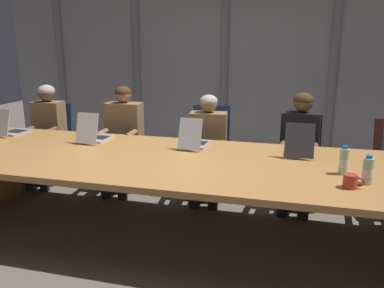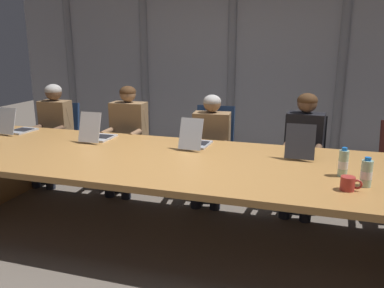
# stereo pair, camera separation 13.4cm
# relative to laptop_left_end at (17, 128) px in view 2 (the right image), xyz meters

# --- Properties ---
(ground_plane) EXTENTS (14.16, 14.16, 0.00)m
(ground_plane) POSITION_rel_laptop_left_end_xyz_m (2.00, -0.42, -0.78)
(ground_plane) COLOR #6B6056
(conference_table) EXTENTS (4.69, 1.45, 0.73)m
(conference_table) POSITION_rel_laptop_left_end_xyz_m (2.00, -0.42, -0.18)
(conference_table) COLOR #B77F42
(conference_table) RESTS_ON ground_plane
(curtain_backdrop) EXTENTS (7.08, 0.17, 3.10)m
(curtain_backdrop) POSITION_rel_laptop_left_end_xyz_m (2.00, 2.23, 0.77)
(curtain_backdrop) COLOR #9999A0
(curtain_backdrop) RESTS_ON ground_plane
(laptop_left_end) EXTENTS (0.25, 0.39, 0.29)m
(laptop_left_end) POSITION_rel_laptop_left_end_xyz_m (0.00, 0.00, 0.00)
(laptop_left_end) COLOR #A8ADB7
(laptop_left_end) RESTS_ON conference_table
(laptop_left_mid) EXTENTS (0.22, 0.40, 0.30)m
(laptop_left_mid) POSITION_rel_laptop_left_end_xyz_m (1.01, -0.04, 0.00)
(laptop_left_mid) COLOR #BCBCC1
(laptop_left_mid) RESTS_ON conference_table
(laptop_center) EXTENTS (0.23, 0.42, 0.29)m
(laptop_center) POSITION_rel_laptop_left_end_xyz_m (2.03, -0.00, 0.00)
(laptop_center) COLOR #A8ADB7
(laptop_center) RESTS_ON conference_table
(laptop_right_mid) EXTENTS (0.24, 0.41, 0.30)m
(laptop_right_mid) POSITION_rel_laptop_left_end_xyz_m (2.98, -0.02, 0.00)
(laptop_right_mid) COLOR #2D2D33
(laptop_right_mid) RESTS_ON conference_table
(office_chair_left_end) EXTENTS (0.60, 0.60, 0.93)m
(office_chair_left_end) POSITION_rel_laptop_left_end_xyz_m (-0.01, 0.70, -0.43)
(office_chair_left_end) COLOR navy
(office_chair_left_end) RESTS_ON ground_plane
(office_chair_left_mid) EXTENTS (0.60, 0.61, 0.97)m
(office_chair_left_mid) POSITION_rel_laptop_left_end_xyz_m (0.97, 0.70, -0.42)
(office_chair_left_mid) COLOR #2D2D38
(office_chair_left_mid) RESTS_ON ground_plane
(office_chair_center) EXTENTS (0.60, 0.60, 0.99)m
(office_chair_center) POSITION_rel_laptop_left_end_xyz_m (2.01, 0.71, -0.41)
(office_chair_center) COLOR navy
(office_chair_center) RESTS_ON ground_plane
(office_chair_right_mid) EXTENTS (0.60, 0.60, 0.93)m
(office_chair_right_mid) POSITION_rel_laptop_left_end_xyz_m (3.01, 0.70, -0.43)
(office_chair_right_mid) COLOR black
(office_chair_right_mid) RESTS_ON ground_plane
(person_left_end) EXTENTS (0.39, 0.56, 1.20)m
(person_left_end) POSITION_rel_laptop_left_end_xyz_m (0.04, 0.54, -0.10)
(person_left_end) COLOR olive
(person_left_end) RESTS_ON ground_plane
(person_left_mid) EXTENTS (0.42, 0.56, 1.21)m
(person_left_mid) POSITION_rel_laptop_left_end_xyz_m (1.04, 0.55, -0.10)
(person_left_mid) COLOR olive
(person_left_mid) RESTS_ON ground_plane
(person_center) EXTENTS (0.44, 0.57, 1.14)m
(person_center) POSITION_rel_laptop_left_end_xyz_m (2.04, 0.54, -0.13)
(person_center) COLOR olive
(person_center) RESTS_ON ground_plane
(person_right_mid) EXTENTS (0.41, 0.57, 1.19)m
(person_right_mid) POSITION_rel_laptop_left_end_xyz_m (3.00, 0.54, -0.10)
(person_right_mid) COLOR black
(person_right_mid) RESTS_ON ground_plane
(water_bottle_primary) EXTENTS (0.08, 0.08, 0.21)m
(water_bottle_primary) POSITION_rel_laptop_left_end_xyz_m (3.44, -0.67, 0.04)
(water_bottle_primary) COLOR #ADD1B2
(water_bottle_primary) RESTS_ON conference_table
(water_bottle_secondary) EXTENTS (0.07, 0.07, 0.22)m
(water_bottle_secondary) POSITION_rel_laptop_left_end_xyz_m (3.30, -0.49, 0.04)
(water_bottle_secondary) COLOR #ADD1B2
(water_bottle_secondary) RESTS_ON conference_table
(coffee_mug_near) EXTENTS (0.14, 0.09, 0.09)m
(coffee_mug_near) POSITION_rel_laptop_left_end_xyz_m (3.32, -0.78, -0.01)
(coffee_mug_near) COLOR #B2332D
(coffee_mug_near) RESTS_ON conference_table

